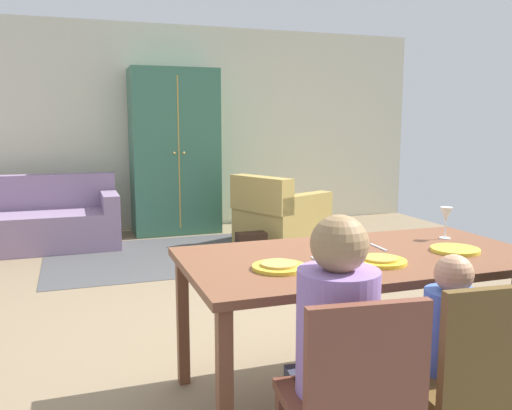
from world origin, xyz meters
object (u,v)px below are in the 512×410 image
Objects in this scene: plate_near_child at (380,261)px; plate_near_woman at (455,250)px; dining_chair_child at (472,376)px; couch at (34,222)px; dining_table at (361,268)px; armoire at (175,152)px; plate_near_man at (279,267)px; person_child at (444,371)px; person_man at (333,370)px; armchair at (279,217)px; handbag at (251,244)px; wine_glass at (446,216)px; dining_chair_man at (353,399)px.

plate_near_woman is (0.50, 0.08, 0.00)m from plate_near_child.
couch is (-1.81, 5.01, -0.19)m from dining_chair_child.
dining_chair_child reaches higher than dining_table.
armoire reaches higher than dining_table.
plate_near_man is 0.82m from person_child.
person_man reaches higher than dining_chair_child.
plate_near_man is at bearing 173.16° from plate_near_child.
armchair is 0.72m from handbag.
armoire is at bearing 91.32° from plate_near_child.
plate_near_man and plate_near_woman have the same top height.
dining_chair_child is at bearing -122.90° from wine_glass.
armchair is (1.42, 4.33, -0.17)m from dining_chair_man.
person_man is 1.20× the size of person_child.
person_child is at bearing -0.58° from person_man.
couch is 2.51m from handbag.
person_man is 5.01m from couch.
dining_chair_child is at bearing -55.64° from plate_near_man.
plate_near_woman is at bearing 55.68° from dining_chair_child.
plate_near_child is 0.13× the size of couch.
plate_near_man and plate_near_child have the same top height.
dining_chair_child is 0.18m from person_child.
dining_chair_man is at bearing -94.21° from armoire.
plate_near_woman is 0.12× the size of armoire.
plate_near_man is 0.92m from dining_chair_child.
plate_near_woman is at bearing -82.57° from armoire.
plate_near_woman reaches higher than handbag.
dining_table is 0.71m from wine_glass.
armchair is at bearing 77.71° from person_child.
wine_glass reaches higher than plate_near_woman.
person_child is at bearing -47.69° from plate_near_man.
person_child is 5.17m from couch.
armoire is 1.89m from handbag.
wine_glass is (1.15, 0.30, 0.12)m from plate_near_man.
person_child is at bearing -127.43° from wine_glass.
wine_glass is at bearing 61.11° from plate_near_woman.
wine_glass is 4.46m from armoire.
wine_glass is at bearing 57.10° from dining_chair_child.
couch is at bearing 110.62° from person_child.
wine_glass is at bearing -58.19° from couch.
plate_near_woman is 0.22× the size of armchair.
plate_near_man is at bearing 90.39° from person_man.
armoire reaches higher than armchair.
dining_chair_man is at bearing -161.64° from person_child.
wine_glass is at bearing -94.39° from armchair.
person_child is at bearing -96.28° from handbag.
dining_chair_child reaches higher than handbag.
wine_glass is 0.20× the size of person_child.
plate_near_child is 4.73m from couch.
dining_table is 0.86m from dining_chair_child.
dining_chair_child is at bearing -0.02° from dining_chair_man.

